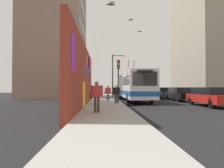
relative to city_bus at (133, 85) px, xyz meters
name	(u,v)px	position (x,y,z in m)	size (l,w,h in m)	color
ground_plane	(121,103)	(-3.75, 1.80, -1.86)	(80.00, 80.00, 0.00)	black
sidewalk_slab	(105,103)	(-3.75, 3.40, -1.78)	(48.00, 3.20, 0.15)	#9E9B93
graffiti_wall	(83,76)	(-7.69, 5.15, 0.57)	(14.12, 0.32, 4.85)	maroon
building_far_left	(57,31)	(7.28, 11.00, 8.61)	(11.15, 8.25, 20.93)	gray
building_far_right	(211,34)	(9.15, -15.20, 9.08)	(13.32, 9.67, 21.87)	#9E937F
city_bus	(133,85)	(0.00, 0.00, 0.00)	(12.55, 2.59, 5.13)	silver
parked_car_red	(209,96)	(-7.13, -5.20, -1.02)	(4.83, 1.84, 1.58)	#B21E19
parked_car_black	(180,94)	(-1.14, -5.20, -1.02)	(4.75, 1.82, 1.58)	black
parked_car_dark_gray	(164,93)	(4.42, -5.20, -1.03)	(4.23, 1.89, 1.58)	#38383D
parked_car_champagne	(153,92)	(10.06, -5.20, -1.03)	(4.37, 1.76, 1.58)	#C6B793
pedestrian_at_curb	(116,93)	(-5.63, 2.44, -0.75)	(0.22, 0.66, 1.64)	#2D3F59
pedestrian_midblock	(108,92)	(-2.02, 3.10, -0.78)	(0.22, 0.73, 1.61)	#595960
pedestrian_near_wall	(97,94)	(-11.49, 3.98, -0.66)	(0.24, 0.77, 1.76)	#3F3326
traffic_light	(118,74)	(-4.34, 2.15, 1.05)	(0.49, 0.28, 4.10)	#2D382D
street_lamp	(114,72)	(4.70, 2.02, 1.90)	(0.44, 1.93, 6.22)	#4C4C51
flying_pigeons	(124,11)	(-4.66, 1.63, 6.98)	(10.60, 4.65, 2.49)	#47474C
curbside_puddle	(130,105)	(-5.76, 1.20, -1.86)	(2.15, 2.15, 0.00)	black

